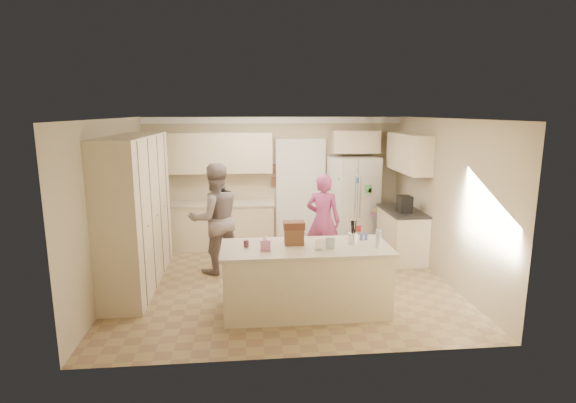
{
  "coord_description": "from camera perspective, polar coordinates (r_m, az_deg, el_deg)",
  "views": [
    {
      "loc": [
        -0.6,
        -6.85,
        2.71
      ],
      "look_at": [
        0.1,
        0.35,
        1.25
      ],
      "focal_mm": 28.0,
      "sensor_mm": 36.0,
      "label": 1
    }
  ],
  "objects": [
    {
      "name": "fridge_dispenser",
      "position": [
        8.88,
        7.48,
        1.2
      ],
      "size": [
        0.22,
        0.03,
        0.35
      ],
      "primitive_type": "cube",
      "color": "black",
      "rests_on": "refrigerator"
    },
    {
      "name": "back_upper_cab",
      "position": [
        9.03,
        -9.08,
        6.13
      ],
      "size": [
        2.2,
        0.35,
        0.8
      ],
      "primitive_type": "cube",
      "color": "beige",
      "rests_on": "wall_back"
    },
    {
      "name": "wall_back",
      "position": [
        9.29,
        -1.79,
        2.68
      ],
      "size": [
        5.2,
        0.02,
        2.6
      ],
      "primitive_type": "cube",
      "color": "#BDAE8D",
      "rests_on": "ground"
    },
    {
      "name": "wall_right",
      "position": [
        7.7,
        19.21,
        0.21
      ],
      "size": [
        0.02,
        4.6,
        2.6
      ],
      "primitive_type": "cube",
      "color": "#BDAE8D",
      "rests_on": "ground"
    },
    {
      "name": "back_base_cab",
      "position": [
        9.15,
        -8.84,
        -3.08
      ],
      "size": [
        2.2,
        0.6,
        0.88
      ],
      "primitive_type": "cube",
      "color": "beige",
      "rests_on": "floor"
    },
    {
      "name": "pantry_bank",
      "position": [
        7.41,
        -18.69,
        -1.16
      ],
      "size": [
        0.6,
        2.6,
        2.35
      ],
      "primitive_type": "cube",
      "color": "beige",
      "rests_on": "floor"
    },
    {
      "name": "right_upper_cab",
      "position": [
        8.63,
        15.06,
        5.98
      ],
      "size": [
        0.35,
        1.5,
        0.7
      ],
      "primitive_type": "cube",
      "color": "beige",
      "rests_on": "wall_right"
    },
    {
      "name": "dollhouse_body",
      "position": [
        6.12,
        0.77,
        -4.48
      ],
      "size": [
        0.26,
        0.18,
        0.22
      ],
      "primitive_type": "cube",
      "color": "brown",
      "rests_on": "island_top"
    },
    {
      "name": "wall_left",
      "position": [
        7.28,
        -21.47,
        -0.57
      ],
      "size": [
        0.02,
        4.6,
        2.6
      ],
      "primitive_type": "cube",
      "color": "#BDAE8D",
      "rests_on": "ground"
    },
    {
      "name": "tissue_box",
      "position": [
        5.91,
        -2.89,
        -5.48
      ],
      "size": [
        0.13,
        0.13,
        0.14
      ],
      "primitive_type": "cube",
      "color": "pink",
      "rests_on": "island_top"
    },
    {
      "name": "water_bottle",
      "position": [
        6.1,
        11.39,
        -4.67
      ],
      "size": [
        0.07,
        0.07,
        0.24
      ],
      "primitive_type": "cylinder",
      "color": "silver",
      "rests_on": "island_top"
    },
    {
      "name": "doorway_casing",
      "position": [
        9.32,
        1.62,
        1.15
      ],
      "size": [
        1.02,
        0.03,
        2.22
      ],
      "primitive_type": "cube",
      "color": "white",
      "rests_on": "floor"
    },
    {
      "name": "back_countertop",
      "position": [
        9.04,
        -8.93,
        -0.28
      ],
      "size": [
        2.24,
        0.63,
        0.04
      ],
      "primitive_type": "cube",
      "color": "beige",
      "rests_on": "back_base_cab"
    },
    {
      "name": "wall_front",
      "position": [
        4.79,
        1.91,
        -5.73
      ],
      "size": [
        5.2,
        0.02,
        2.6
      ],
      "primitive_type": "cube",
      "color": "#BDAE8D",
      "rests_on": "ground"
    },
    {
      "name": "fridge_handle_l",
      "position": [
        8.94,
        8.53,
        0.58
      ],
      "size": [
        0.02,
        0.02,
        0.85
      ],
      "primitive_type": "cylinder",
      "color": "silver",
      "rests_on": "refrigerator"
    },
    {
      "name": "right_base_cab",
      "position": [
        8.67,
        14.23,
        -4.12
      ],
      "size": [
        0.6,
        1.2,
        0.88
      ],
      "primitive_type": "cube",
      "color": "beige",
      "rests_on": "floor"
    },
    {
      "name": "coffee_maker",
      "position": [
        8.33,
        14.58,
        -0.32
      ],
      "size": [
        0.22,
        0.28,
        0.3
      ],
      "primitive_type": "cube",
      "color": "black",
      "rests_on": "right_countertop"
    },
    {
      "name": "teen_boy",
      "position": [
        7.66,
        -9.23,
        -2.14
      ],
      "size": [
        1.1,
        0.99,
        1.87
      ],
      "primitive_type": "imported",
      "rotation": [
        0.0,
        0.0,
        3.51
      ],
      "color": "gray",
      "rests_on": "floor"
    },
    {
      "name": "fridge_handle_r",
      "position": [
        8.96,
        9.15,
        0.59
      ],
      "size": [
        0.02,
        0.02,
        0.85
      ],
      "primitive_type": "cylinder",
      "color": "silver",
      "rests_on": "refrigerator"
    },
    {
      "name": "refrigerator",
      "position": [
        9.33,
        8.25,
        0.11
      ],
      "size": [
        1.04,
        0.9,
        1.8
      ],
      "primitive_type": "cube",
      "rotation": [
        0.0,
        0.0,
        0.24
      ],
      "color": "white",
      "rests_on": "floor"
    },
    {
      "name": "tissue_plume",
      "position": [
        5.88,
        -2.9,
        -4.46
      ],
      "size": [
        0.08,
        0.08,
        0.08
      ],
      "primitive_type": "cone",
      "color": "white",
      "rests_on": "tissue_box"
    },
    {
      "name": "over_fridge_cab",
      "position": [
        9.27,
        8.57,
        7.52
      ],
      "size": [
        0.95,
        0.35,
        0.45
      ],
      "primitive_type": "cube",
      "color": "beige",
      "rests_on": "wall_back"
    },
    {
      "name": "wall_frame_lower",
      "position": [
        9.25,
        -1.65,
        2.52
      ],
      "size": [
        0.15,
        0.02,
        0.2
      ],
      "primitive_type": "cube",
      "color": "brown",
      "rests_on": "wall_back"
    },
    {
      "name": "shaker_pepper",
      "position": [
        6.44,
        9.9,
        -4.43
      ],
      "size": [
        0.05,
        0.05,
        0.09
      ],
      "primitive_type": "cylinder",
      "color": "#475BA6",
      "rests_on": "island_top"
    },
    {
      "name": "jam_jar",
      "position": [
        6.06,
        -5.33,
        -5.35
      ],
      "size": [
        0.07,
        0.07,
        0.09
      ],
      "primitive_type": "cylinder",
      "color": "#59263F",
      "rests_on": "island_top"
    },
    {
      "name": "ceiling",
      "position": [
        6.88,
        -0.55,
        10.58
      ],
      "size": [
        5.2,
        4.6,
        0.02
      ],
      "primitive_type": "cube",
      "color": "white",
      "rests_on": "wall_back"
    },
    {
      "name": "teen_girl",
      "position": [
        7.88,
        4.48,
        -2.44
      ],
      "size": [
        0.71,
        0.61,
        1.66
      ],
      "primitive_type": "imported",
      "rotation": [
        0.0,
        0.0,
        2.73
      ],
      "color": "#B64D95",
      "rests_on": "floor"
    },
    {
      "name": "wall_frame_upper",
      "position": [
        9.21,
        -1.66,
        4.18
      ],
      "size": [
        0.15,
        0.02,
        0.2
      ],
      "primitive_type": "cube",
      "color": "brown",
      "rests_on": "wall_back"
    },
    {
      "name": "dollhouse_roof",
      "position": [
        6.08,
        0.77,
        -3.03
      ],
      "size": [
        0.28,
        0.2,
        0.1
      ],
      "primitive_type": "cube",
      "color": "#592D1E",
      "rests_on": "dollhouse_body"
    },
    {
      "name": "utensil_crock",
      "position": [
        6.22,
        8.19,
        -4.68
      ],
      "size": [
        0.13,
        0.13,
        0.15
      ],
      "primitive_type": "cylinder",
      "color": "white",
      "rests_on": "island_top"
    },
    {
      "name": "right_countertop",
      "position": [
        8.56,
        14.32,
        -1.15
      ],
      "size": [
        0.63,
        1.24,
        0.04
      ],
      "primitive_type": "cube",
      "color": "#2D2B28",
      "rests_on": "right_base_cab"
    },
    {
      "name": "island_base",
      "position": [
        6.23,
        2.25,
        -9.96
      ],
      "size": [
        2.2,
        0.9,
        0.88
      ],
      "primitive_type": "cube",
      "color": "beige",
      "rests_on": "floor"
    },
    {
      "name": "fridge_magnets",
      "position": [
        8.98,
        8.8,
        -0.34
      ],
      "size": [
        0.76,
        0.02,
        1.44
      ],
      "primitive_type": null,
      "color": "tan",
      "rests_on": "refrigerator"
    },
    {
      "name": "greeting_card_b",
      "position": [
        5.96,
        5.36,
        -5.28
      ],
      "size": [
        0.12,
        0.05,
        0.16
      ],
      "primitive_type": "cube",
      "rotation": [
        0.15,
        0.0,
        -0.1
      ],
      "color": "silver",
      "rests_on": "island_top"
    },
    {
      "name": "doorway_opening",
      "position": [
        9.35,
        1.59,
        1.19
      ],
      "size": [
        0.9,
        0.06,
        2.1
      ],
      "primitive_type": "cube",
      "color": "black",
      "rests_on": "floor"
    },
    {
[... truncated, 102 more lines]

